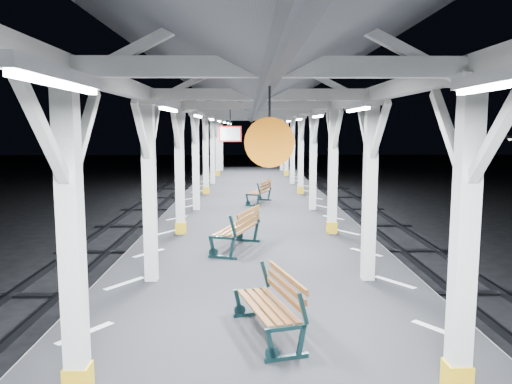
{
  "coord_description": "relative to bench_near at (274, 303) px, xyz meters",
  "views": [
    {
      "loc": [
        -0.21,
        -10.96,
        3.79
      ],
      "look_at": [
        -0.02,
        1.43,
        2.2
      ],
      "focal_mm": 35.0,
      "sensor_mm": 36.0,
      "label": 1
    }
  ],
  "objects": [
    {
      "name": "bench_near",
      "position": [
        0.0,
        0.0,
        0.0
      ],
      "size": [
        0.97,
        1.65,
        0.84
      ],
      "rotation": [
        0.0,
        0.0,
        0.28
      ],
      "color": "#10282B",
      "rests_on": "platform"
    },
    {
      "name": "bench_mid",
      "position": [
        -0.53,
        4.77,
        0.07
      ],
      "size": [
        1.17,
        1.89,
        0.96
      ],
      "rotation": [
        0.0,
        0.0,
        -0.31
      ],
      "color": "#10282B",
      "rests_on": "platform"
    },
    {
      "name": "bench_far",
      "position": [
        0.14,
        11.92,
        0.01
      ],
      "size": [
        1.02,
        1.69,
        0.86
      ],
      "rotation": [
        0.0,
        0.0,
        -0.29
      ],
      "color": "#10282B",
      "rests_on": "platform"
    },
    {
      "name": "hazard_stripes_left",
      "position": [
        -2.58,
        4.49,
        -0.45
      ],
      "size": [
        1.0,
        48.0,
        0.01
      ],
      "primitive_type": "cube",
      "color": "silver",
      "rests_on": "platform"
    },
    {
      "name": "ground",
      "position": [
        -0.13,
        4.49,
        -1.45
      ],
      "size": [
        120.0,
        120.0,
        0.0
      ],
      "primitive_type": "plane",
      "color": "black",
      "rests_on": "ground"
    },
    {
      "name": "hazard_stripes_right",
      "position": [
        2.32,
        4.49,
        -0.45
      ],
      "size": [
        1.0,
        48.0,
        0.01
      ],
      "primitive_type": "cube",
      "color": "silver",
      "rests_on": "platform"
    },
    {
      "name": "platform",
      "position": [
        -0.13,
        4.49,
        -0.95
      ],
      "size": [
        6.0,
        50.0,
        1.0
      ],
      "primitive_type": "cube",
      "color": "black",
      "rests_on": "ground"
    },
    {
      "name": "canopy",
      "position": [
        -0.13,
        4.48,
        3.11
      ],
      "size": [
        5.4,
        49.0,
        4.65
      ],
      "color": "silver",
      "rests_on": "platform"
    },
    {
      "name": "track_right",
      "position": [
        4.87,
        4.49,
        -1.37
      ],
      "size": [
        2.2,
        60.0,
        0.16
      ],
      "color": "#2D2D33",
      "rests_on": "ground"
    },
    {
      "name": "track_left",
      "position": [
        -5.13,
        4.49,
        -1.37
      ],
      "size": [
        2.2,
        60.0,
        0.16
      ],
      "color": "#2D2D33",
      "rests_on": "ground"
    }
  ]
}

